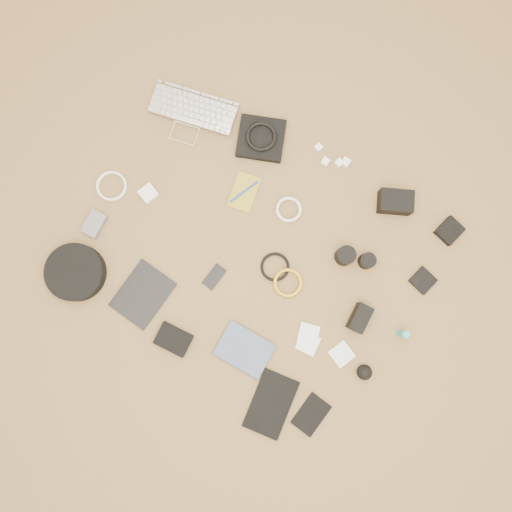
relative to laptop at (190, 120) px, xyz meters
The scene contains 34 objects.
room_shell 1.39m from the laptop, 35.47° to the right, with size 4.04×4.04×2.58m.
laptop is the anchor object (origin of this frame).
headphone_pouch 0.30m from the laptop, 14.58° to the left, with size 0.19×0.17×0.03m, color black.
headphones 0.30m from the laptop, 14.58° to the left, with size 0.12×0.12×0.02m, color black.
charger_a 0.53m from the laptop, 17.44° to the left, with size 0.03×0.03×0.02m, color white.
charger_b 0.63m from the laptop, 13.38° to the left, with size 0.03×0.03×0.03m, color white.
charger_c 0.65m from the laptop, 14.08° to the left, with size 0.03×0.03×0.03m, color white.
charger_d 0.58m from the laptop, 12.23° to the left, with size 0.03×0.03×0.03m, color white.
dslr_camera 0.89m from the laptop, ahead, with size 0.13×0.09×0.07m, color black.
lens_pouch 1.13m from the laptop, ahead, with size 0.08×0.09×0.03m, color black.
notebook_olive 0.37m from the laptop, 23.42° to the right, with size 0.10×0.15×0.01m, color olive.
pen_blue 0.37m from the laptop, 23.42° to the right, with size 0.01×0.01×0.14m, color #1332A0.
cable_white_a 0.54m from the laptop, 12.89° to the right, with size 0.10×0.10×0.01m, color white.
lens_a 0.83m from the laptop, 12.27° to the right, with size 0.07×0.07×0.08m, color black.
lens_b 0.91m from the laptop, ahead, with size 0.06×0.06×0.06m, color black.
card_reader 1.13m from the laptop, ahead, with size 0.08×0.08×0.02m, color black.
power_brick 0.34m from the laptop, 87.94° to the right, with size 0.06×0.06×0.03m, color white.
cable_white_b 0.41m from the laptop, 108.61° to the right, with size 0.12×0.12×0.01m, color white.
cable_black 0.69m from the laptop, 30.25° to the right, with size 0.11×0.11×0.01m, color black.
cable_yellow 0.77m from the laptop, 29.32° to the right, with size 0.11×0.11×0.01m, color gold.
flash 1.04m from the laptop, 20.21° to the right, with size 0.06×0.11×0.08m, color black.
lens_cleaner 1.19m from the laptop, 16.10° to the right, with size 0.03×0.03×0.09m, color #1BB0AA.
battery_charger 0.57m from the laptop, 101.14° to the right, with size 0.07×0.10×0.03m, color slate.
tablet 0.73m from the laptop, 74.07° to the right, with size 0.17×0.22×0.01m, color black.
phone 0.65m from the laptop, 50.81° to the right, with size 0.05×0.10×0.01m, color black.
filter_case_left 0.98m from the laptop, 31.28° to the right, with size 0.08×0.08×0.01m, color silver.
filter_case_mid 1.01m from the laptop, 32.36° to the right, with size 0.08×0.08×0.01m, color silver.
filter_case_right 1.11m from the laptop, 27.44° to the right, with size 0.08×0.08×0.01m, color silver.
air_blower 1.21m from the laptop, 25.88° to the right, with size 0.06×0.06×0.06m, color black.
headphone_case 0.76m from the laptop, 94.99° to the right, with size 0.23×0.23×0.06m, color black.
drive_case 0.88m from the laptop, 63.35° to the right, with size 0.13×0.09×0.03m, color black.
paperback 1.00m from the laptop, 49.37° to the right, with size 0.15×0.20×0.02m, color #425371.
notebook_black_a 1.17m from the laptop, 43.93° to the right, with size 0.15×0.23×0.02m, color black.
notebook_black_b 1.26m from the laptop, 37.71° to the right, with size 0.09×0.14×0.01m, color black.
Camera 1 is at (0.10, -0.16, 1.97)m, focal length 35.00 mm.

